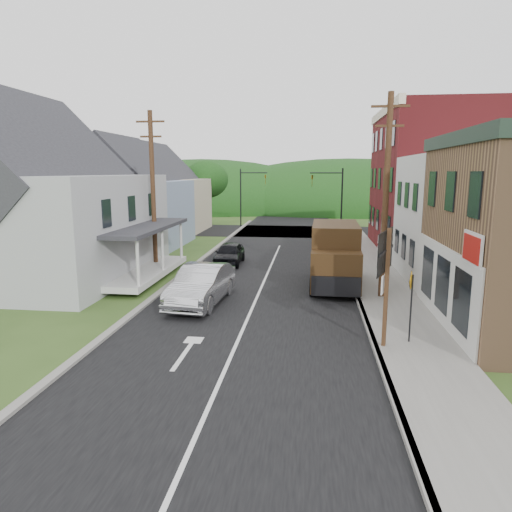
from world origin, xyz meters
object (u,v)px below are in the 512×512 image
(route_sign_cluster, at_px, (386,271))
(warning_sign, at_px, (411,296))
(silver_sedan, at_px, (202,285))
(dark_sedan, at_px, (229,254))
(delivery_van, at_px, (335,256))

(route_sign_cluster, bearing_deg, warning_sign, 46.11)
(silver_sedan, height_order, route_sign_cluster, route_sign_cluster)
(route_sign_cluster, xyz_separation_m, warning_sign, (0.92, 0.46, -0.93))
(silver_sedan, height_order, dark_sedan, silver_sedan)
(silver_sedan, distance_m, dark_sedan, 8.65)
(delivery_van, relative_size, warning_sign, 2.35)
(dark_sedan, xyz_separation_m, warning_sign, (8.29, -12.60, 1.02))
(delivery_van, height_order, route_sign_cluster, route_sign_cluster)
(delivery_van, bearing_deg, silver_sedan, -146.01)
(silver_sedan, distance_m, warning_sign, 8.92)
(silver_sedan, bearing_deg, route_sign_cluster, -27.34)
(delivery_van, bearing_deg, route_sign_cluster, -80.52)
(route_sign_cluster, relative_size, warning_sign, 1.58)
(silver_sedan, distance_m, route_sign_cluster, 8.48)
(delivery_van, xyz_separation_m, route_sign_cluster, (1.14, -8.16, 1.04))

